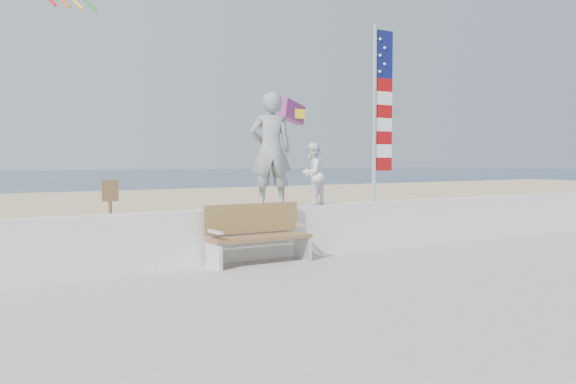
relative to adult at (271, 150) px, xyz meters
name	(u,v)px	position (x,y,z in m)	size (l,w,h in m)	color
ground	(340,286)	(0.04, -2.00, -2.10)	(220.00, 220.00, 0.00)	#2A3D55
sand	(142,228)	(0.04, 7.00, -2.06)	(90.00, 40.00, 0.08)	#C5B383
seawall	(273,232)	(0.04, 0.00, -1.47)	(30.00, 0.35, 0.90)	white
adult	(271,150)	(0.00, 0.00, 0.00)	(0.75, 0.49, 2.04)	gray
child	(312,174)	(0.90, 0.00, -0.44)	(0.57, 0.44, 1.16)	white
bench	(257,233)	(-0.54, -0.45, -1.41)	(1.80, 0.57, 1.00)	#926640
flag	(379,106)	(2.53, 0.00, 0.89)	(0.50, 0.08, 3.50)	silver
parafoil_kite	(293,112)	(2.20, 2.67, 0.94)	(0.87, 0.54, 0.59)	red
sign	(110,210)	(-2.17, 2.43, -1.16)	(0.32, 0.07, 1.46)	brown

